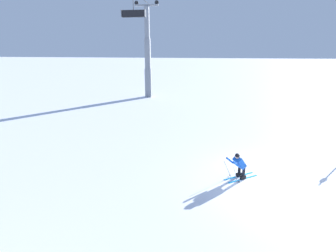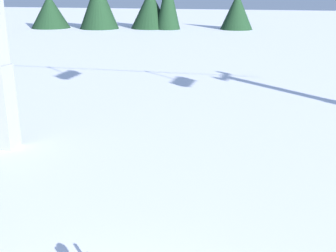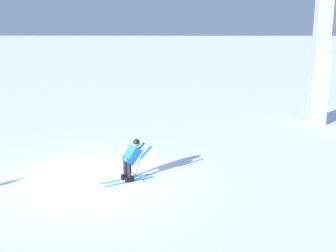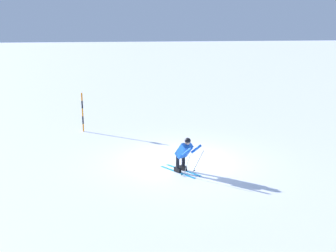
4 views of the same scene
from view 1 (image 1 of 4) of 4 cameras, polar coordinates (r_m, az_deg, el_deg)
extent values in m
plane|color=white|center=(12.12, 22.62, -12.20)|extent=(260.00, 260.00, 0.00)
cube|color=#198CCC|center=(11.98, 17.32, -11.91)|extent=(0.99, 1.48, 0.01)
cube|color=black|center=(11.94, 17.36, -11.55)|extent=(0.24, 0.30, 0.16)
cylinder|color=black|center=(11.76, 17.54, -9.93)|extent=(0.13, 0.13, 0.61)
cube|color=#198CCC|center=(12.17, 16.41, -11.33)|extent=(0.99, 1.48, 0.01)
cube|color=black|center=(12.12, 16.44, -10.97)|extent=(0.24, 0.30, 0.16)
cylinder|color=black|center=(11.95, 16.61, -9.36)|extent=(0.13, 0.13, 0.61)
cube|color=blue|center=(11.59, 16.60, -8.30)|extent=(0.65, 0.69, 0.60)
sphere|color=tan|center=(11.34, 16.10, -6.94)|extent=(0.20, 0.20, 0.20)
sphere|color=black|center=(11.33, 16.11, -6.78)|extent=(0.22, 0.22, 0.22)
cylinder|color=blue|center=(11.18, 15.96, -8.81)|extent=(0.32, 0.43, 0.40)
cylinder|color=gray|center=(11.38, 15.79, -11.28)|extent=(0.38, 0.36, 1.02)
cylinder|color=black|center=(11.62, 16.48, -12.58)|extent=(0.07, 0.07, 0.01)
cylinder|color=blue|center=(11.49, 14.48, -7.91)|extent=(0.32, 0.43, 0.40)
cylinder|color=gray|center=(11.75, 14.05, -10.15)|extent=(0.17, 0.48, 1.02)
cylinder|color=black|center=(12.03, 14.46, -11.25)|extent=(0.07, 0.07, 0.01)
cube|color=gray|center=(29.83, -4.64, 10.15)|extent=(0.74, 0.74, 3.39)
cube|color=gray|center=(29.54, -4.81, 16.66)|extent=(0.62, 0.62, 3.39)
cube|color=gray|center=(29.65, -5.00, 23.22)|extent=(0.50, 0.50, 3.39)
cube|color=gray|center=(29.86, -5.10, 26.63)|extent=(0.28, 2.64, 0.18)
cylinder|color=black|center=(30.16, -7.48, 26.95)|extent=(0.10, 0.44, 0.44)
cylinder|color=black|center=(29.68, -2.70, 27.22)|extent=(0.10, 0.44, 0.44)
cylinder|color=#4C4F54|center=(24.48, -8.28, 27.32)|extent=(0.07, 0.07, 1.53)
cube|color=black|center=(24.30, -8.12, 24.26)|extent=(0.45, 2.15, 0.06)
cube|color=black|center=(24.14, -8.29, 24.95)|extent=(0.06, 2.15, 0.55)
cylinder|color=#4C4F54|center=(24.63, -7.95, 24.89)|extent=(0.04, 2.05, 0.04)
cube|color=#4C4F54|center=(24.63, -10.81, 24.69)|extent=(0.57, 0.05, 0.63)
cube|color=#4C4F54|center=(24.07, -5.43, 25.07)|extent=(0.57, 0.05, 0.63)
camera|label=2|loc=(15.16, 42.71, 15.04)|focal=46.39mm
camera|label=3|loc=(23.44, 9.56, 15.78)|focal=46.82mm
camera|label=4|loc=(17.67, -33.44, 12.64)|focal=43.67mm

